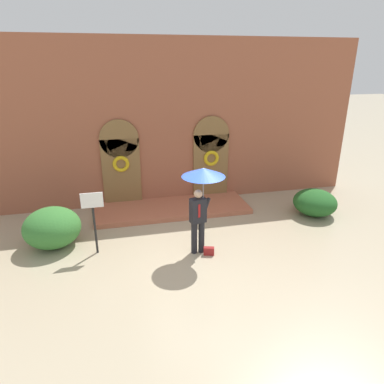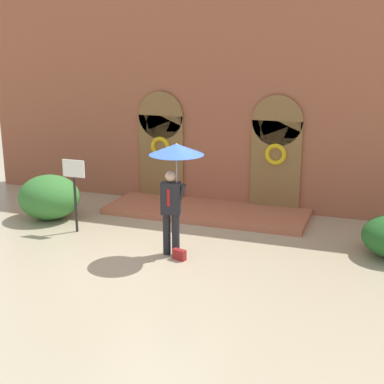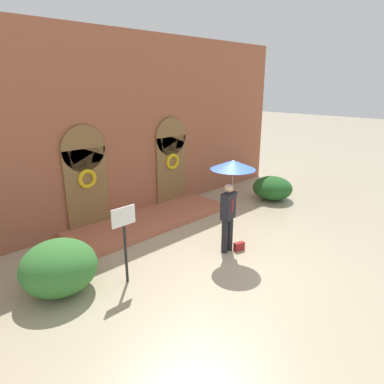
# 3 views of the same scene
# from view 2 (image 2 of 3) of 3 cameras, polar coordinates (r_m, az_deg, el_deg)

# --- Properties ---
(ground_plane) EXTENTS (80.00, 80.00, 0.00)m
(ground_plane) POSITION_cam_2_polar(r_m,az_deg,el_deg) (11.18, -3.45, -6.88)
(ground_plane) COLOR tan
(building_facade) EXTENTS (14.00, 2.30, 5.60)m
(building_facade) POSITION_cam_2_polar(r_m,az_deg,el_deg) (14.35, 2.98, 9.11)
(building_facade) COLOR #9E563D
(building_facade) RESTS_ON ground
(person_with_umbrella) EXTENTS (1.10, 1.10, 2.36)m
(person_with_umbrella) POSITION_cam_2_polar(r_m,az_deg,el_deg) (10.67, -1.82, 2.82)
(person_with_umbrella) COLOR black
(person_with_umbrella) RESTS_ON ground
(handbag) EXTENTS (0.30, 0.19, 0.22)m
(handbag) POSITION_cam_2_polar(r_m,az_deg,el_deg) (10.97, -1.36, -6.69)
(handbag) COLOR maroon
(handbag) RESTS_ON ground
(sign_post) EXTENTS (0.56, 0.06, 1.72)m
(sign_post) POSITION_cam_2_polar(r_m,az_deg,el_deg) (12.58, -12.43, 0.88)
(sign_post) COLOR black
(sign_post) RESTS_ON ground
(shrub_left) EXTENTS (1.53, 1.50, 1.11)m
(shrub_left) POSITION_cam_2_polar(r_m,az_deg,el_deg) (13.90, -14.98, -0.52)
(shrub_left) COLOR #387A33
(shrub_left) RESTS_ON ground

